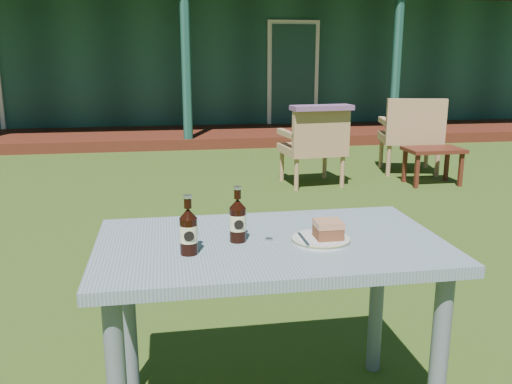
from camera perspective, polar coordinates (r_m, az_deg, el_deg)
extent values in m
plane|color=#334916|center=(3.63, -3.46, -7.73)|extent=(80.00, 80.00, 0.00)
cube|color=#194138|center=(12.86, -8.30, 13.59)|extent=(15.00, 6.00, 2.60)
cube|color=#4A1C12|center=(9.05, -7.35, 5.80)|extent=(15.00, 1.80, 0.16)
cylinder|color=#194138|center=(8.16, -7.36, 13.01)|extent=(0.14, 0.14, 2.45)
cylinder|color=#194138|center=(8.92, 14.56, 12.75)|extent=(0.14, 0.14, 2.45)
cube|color=white|center=(10.12, 3.90, 11.96)|extent=(0.95, 0.06, 2.00)
cube|color=#193D38|center=(10.09, 3.94, 11.95)|extent=(0.80, 0.04, 1.85)
cube|color=slate|center=(1.90, 1.52, -5.66)|extent=(1.20, 0.70, 0.04)
cylinder|color=slate|center=(1.99, 18.64, -16.96)|extent=(0.06, 0.06, 0.68)
cylinder|color=slate|center=(2.26, -13.28, -12.60)|extent=(0.06, 0.06, 0.68)
cylinder|color=slate|center=(2.42, 12.58, -10.77)|extent=(0.06, 0.06, 0.68)
cylinder|color=silver|center=(1.89, 6.82, -5.00)|extent=(0.20, 0.20, 0.01)
cylinder|color=olive|center=(1.89, 6.82, -4.86)|extent=(0.20, 0.20, 0.00)
cube|color=brown|center=(1.88, 7.60, -4.23)|extent=(0.09, 0.08, 0.04)
cube|color=#B67551|center=(1.87, 7.63, -3.33)|extent=(0.09, 0.09, 0.02)
cube|color=silver|center=(1.86, 4.99, -4.96)|extent=(0.01, 0.14, 0.00)
cylinder|color=black|center=(1.86, -1.93, -3.47)|extent=(0.06, 0.06, 0.12)
cone|color=black|center=(1.84, -1.95, -1.21)|extent=(0.06, 0.06, 0.03)
cylinder|color=black|center=(1.84, -1.96, -0.21)|extent=(0.02, 0.02, 0.03)
cylinder|color=silver|center=(1.83, -1.97, 0.43)|extent=(0.03, 0.03, 0.01)
cylinder|color=beige|center=(1.86, -1.94, -3.20)|extent=(0.06, 0.06, 0.06)
cylinder|color=black|center=(1.83, -1.81, -3.46)|extent=(0.03, 0.00, 0.03)
cylinder|color=black|center=(1.76, -7.10, -4.64)|extent=(0.06, 0.06, 0.12)
cone|color=black|center=(1.74, -7.17, -2.23)|extent=(0.06, 0.06, 0.03)
cylinder|color=black|center=(1.73, -7.21, -1.17)|extent=(0.02, 0.02, 0.03)
cylinder|color=silver|center=(1.72, -7.23, -0.48)|extent=(0.03, 0.03, 0.01)
cylinder|color=beige|center=(1.76, -7.11, -4.35)|extent=(0.06, 0.06, 0.06)
cylinder|color=black|center=(1.73, -7.06, -4.65)|extent=(0.03, 0.00, 0.03)
cylinder|color=silver|center=(1.89, 1.38, -5.02)|extent=(0.03, 0.03, 0.01)
cube|color=#A47852|center=(5.88, 5.89, 4.48)|extent=(0.67, 0.63, 0.09)
cube|color=#A47852|center=(5.62, 6.88, 6.52)|extent=(0.62, 0.14, 0.40)
cube|color=#A47852|center=(5.97, 8.30, 6.27)|extent=(0.12, 0.54, 0.06)
cube|color=#A47852|center=(5.78, 3.34, 6.13)|extent=(0.12, 0.54, 0.06)
cylinder|color=#A47852|center=(6.23, 7.24, 2.99)|extent=(0.05, 0.05, 0.34)
cylinder|color=#A47852|center=(6.05, 2.73, 2.76)|extent=(0.05, 0.05, 0.34)
cylinder|color=#A47852|center=(5.80, 9.07, 2.12)|extent=(0.05, 0.05, 0.34)
cylinder|color=#A47852|center=(5.61, 4.28, 1.85)|extent=(0.05, 0.05, 0.34)
cube|color=#A47852|center=(6.73, 15.86, 5.50)|extent=(0.78, 0.75, 0.09)
cube|color=#A47852|center=(6.44, 16.51, 7.46)|extent=(0.66, 0.23, 0.43)
cube|color=#A47852|center=(6.80, 18.37, 7.02)|extent=(0.20, 0.58, 0.06)
cube|color=#A47852|center=(6.67, 13.44, 7.23)|extent=(0.20, 0.58, 0.06)
cylinder|color=#A47852|center=(7.08, 17.51, 3.88)|extent=(0.05, 0.05, 0.37)
cylinder|color=#A47852|center=(6.97, 13.04, 4.01)|extent=(0.05, 0.05, 0.37)
cylinder|color=#A47852|center=(6.59, 18.57, 3.09)|extent=(0.05, 0.05, 0.37)
cylinder|color=#A47852|center=(6.46, 13.78, 3.22)|extent=(0.05, 0.05, 0.37)
cube|color=#6D446F|center=(5.59, 6.95, 8.81)|extent=(0.65, 0.28, 0.05)
cube|color=#4A1C12|center=(6.15, 18.20, 4.25)|extent=(0.60, 0.40, 0.04)
cube|color=#4A1C12|center=(5.94, 16.57, 2.09)|extent=(0.04, 0.04, 0.36)
cube|color=#4A1C12|center=(6.17, 20.75, 2.19)|extent=(0.04, 0.04, 0.36)
cube|color=#4A1C12|center=(6.20, 15.37, 2.65)|extent=(0.04, 0.04, 0.36)
cube|color=#4A1C12|center=(6.43, 19.43, 2.74)|extent=(0.04, 0.04, 0.36)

